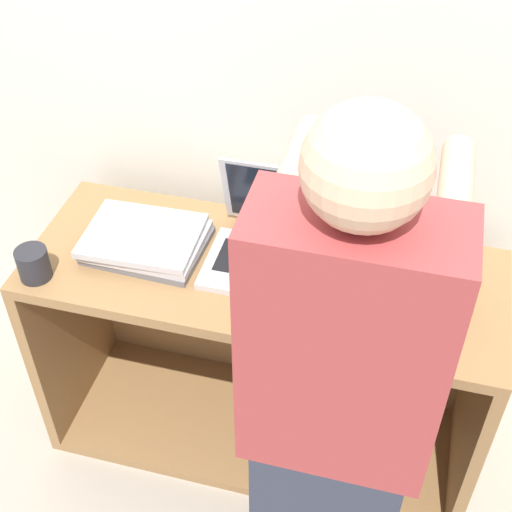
% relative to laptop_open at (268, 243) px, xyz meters
% --- Properties ---
extents(ground_plane, '(12.00, 12.00, 0.00)m').
position_rel_laptop_open_xyz_m(ground_plane, '(0.00, -0.32, -0.84)').
color(ground_plane, '#9E9384').
extents(wall_back, '(8.00, 0.05, 2.40)m').
position_rel_laptop_open_xyz_m(wall_back, '(0.00, 0.32, 0.36)').
color(wall_back, beige).
rests_on(wall_back, ground_plane).
extents(cart, '(1.38, 0.53, 0.78)m').
position_rel_laptop_open_xyz_m(cart, '(0.00, 0.02, -0.45)').
color(cart, olive).
rests_on(cart, ground_plane).
extents(laptop_open, '(0.33, 0.33, 0.27)m').
position_rel_laptop_open_xyz_m(laptop_open, '(0.00, 0.00, 0.00)').
color(laptop_open, '#B7B7BC').
rests_on(laptop_open, cart).
extents(laptop_stack_left, '(0.35, 0.28, 0.06)m').
position_rel_laptop_open_xyz_m(laptop_stack_left, '(-0.36, -0.05, -0.02)').
color(laptop_stack_left, slate).
rests_on(laptop_stack_left, cart).
extents(laptop_stack_right, '(0.35, 0.28, 0.15)m').
position_rel_laptop_open_xyz_m(laptop_stack_right, '(0.36, -0.05, 0.02)').
color(laptop_stack_right, gray).
rests_on(laptop_stack_right, cart).
extents(person, '(0.40, 0.53, 1.65)m').
position_rel_laptop_open_xyz_m(person, '(0.29, -0.57, -0.01)').
color(person, '#2D3342').
rests_on(person, ground_plane).
extents(mug, '(0.09, 0.09, 0.09)m').
position_rel_laptop_open_xyz_m(mug, '(-0.62, -0.25, -0.01)').
color(mug, '#232328').
rests_on(mug, cart).
extents(inventory_tag, '(0.06, 0.02, 0.01)m').
position_rel_laptop_open_xyz_m(inventory_tag, '(0.36, -0.12, 0.10)').
color(inventory_tag, red).
rests_on(inventory_tag, laptop_stack_right).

